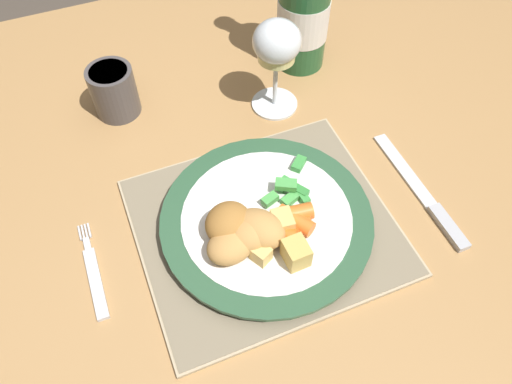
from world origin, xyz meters
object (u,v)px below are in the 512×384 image
Objects in this scene: table_knife at (426,198)px; drinking_cup at (114,90)px; dinner_plate at (266,221)px; wine_glass at (277,48)px; fork at (94,276)px; bottle at (304,2)px; dining_table at (239,179)px.

table_knife is 0.47m from drinking_cup.
table_knife is 2.70× the size of drinking_cup.
dinner_plate is 1.81× the size of wine_glass.
table_knife reaches higher than fork.
table_knife is 0.29m from wine_glass.
wine_glass is (0.10, 0.20, 0.09)m from dinner_plate.
dining_table is at bearing -140.94° from bottle.
bottle reaches higher than dinner_plate.
table_knife is at bearing -64.53° from wine_glass.
dinner_plate is 1.96× the size of fork.
dinner_plate is 0.22m from table_knife.
dining_table is 9.13× the size of wine_glass.
fork reaches higher than dining_table.
wine_glass is at bearing 30.92° from fork.
fork is at bearing -149.43° from dining_table.
fork is 1.78× the size of drinking_cup.
dinner_plate is at bearing 169.64° from table_knife.
fork is at bearing 176.47° from dinner_plate.
bottle is (-0.04, 0.32, 0.11)m from table_knife.
fork is (-0.24, -0.14, 0.09)m from dining_table.
dining_table is 0.29m from fork.
drinking_cup is (-0.14, 0.13, 0.13)m from dining_table.
wine_glass is 0.25m from drinking_cup.
dinner_plate is 0.90× the size of bottle.
bottle is (0.16, 0.13, 0.20)m from dining_table.
dinner_plate is (-0.02, -0.15, 0.11)m from dining_table.
dining_table is 17.62× the size of drinking_cup.
dinner_plate is 1.29× the size of table_knife.
dinner_plate is at bearing -65.89° from drinking_cup.
bottle is at bearing 45.10° from wine_glass.
fork is at bearing -149.08° from wine_glass.
bottle reaches higher than wine_glass.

